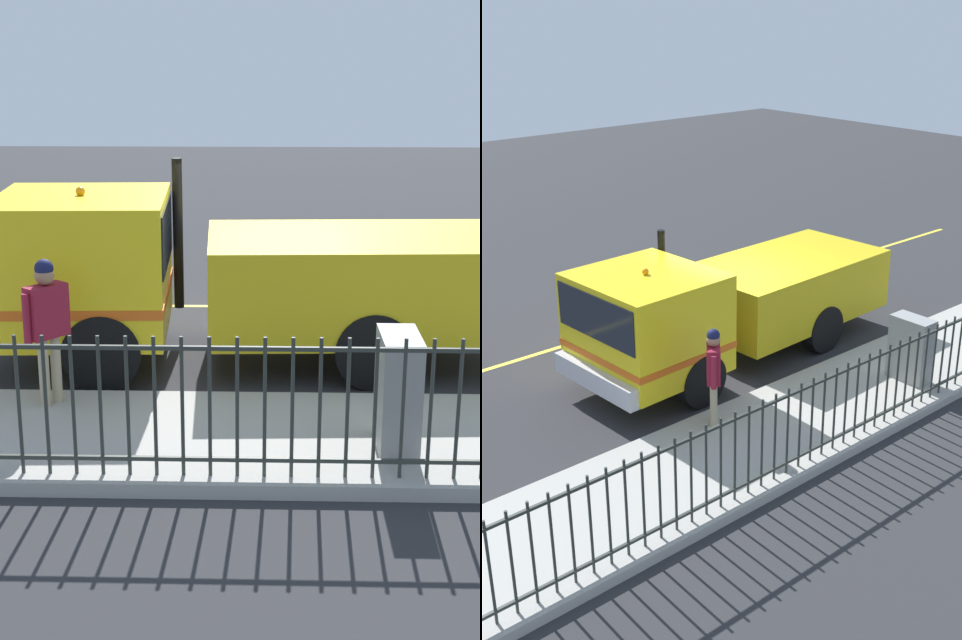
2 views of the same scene
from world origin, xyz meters
TOP-DOWN VIEW (x-y plane):
  - ground_plane at (0.00, 0.00)m, footprint 52.65×52.65m
  - sidewalk_slab at (3.01, 0.00)m, footprint 2.42×23.93m
  - lane_marking at (-2.39, 0.00)m, footprint 0.12×21.54m
  - work_truck at (0.30, -0.66)m, footprint 2.57×6.97m
  - worker_standing at (2.23, -2.41)m, footprint 0.50×0.47m
  - iron_fence at (4.00, 0.00)m, footprint 0.04×20.38m
  - utility_cabinet at (3.31, 1.32)m, footprint 0.76×0.39m
  - traffic_cone at (-1.81, 0.04)m, footprint 0.52×0.52m

SIDE VIEW (x-z plane):
  - ground_plane at x=0.00m, z-range 0.00..0.00m
  - lane_marking at x=-2.39m, z-range 0.00..0.01m
  - sidewalk_slab at x=3.01m, z-range 0.00..0.14m
  - traffic_cone at x=-1.81m, z-range 0.00..0.74m
  - utility_cabinet at x=3.31m, z-range 0.14..1.34m
  - iron_fence at x=4.00m, z-range 0.15..1.53m
  - worker_standing at x=2.23m, z-range 0.33..2.01m
  - work_truck at x=0.30m, z-range -0.05..2.52m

